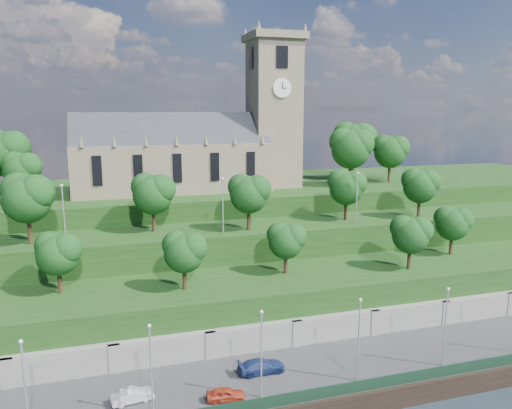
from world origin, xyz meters
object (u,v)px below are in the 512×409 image
object	(u,v)px
church	(200,145)
car_middle	(132,395)
car_left	(226,394)
car_right	(261,366)

from	to	relation	value
church	car_middle	xyz separation A→B (m)	(-14.40, -40.73, -19.88)
car_left	car_middle	world-z (taller)	car_middle
car_left	car_right	distance (m)	5.98
car_left	car_middle	size ratio (longest dim) A/B	0.93
car_middle	car_right	world-z (taller)	car_right
car_middle	church	bearing A→B (deg)	-28.77
car_middle	car_right	xyz separation A→B (m)	(12.96, 1.50, 0.07)
church	car_right	xyz separation A→B (m)	(-1.44, -39.23, -19.81)
church	car_middle	world-z (taller)	church
car_left	church	bearing A→B (deg)	1.03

